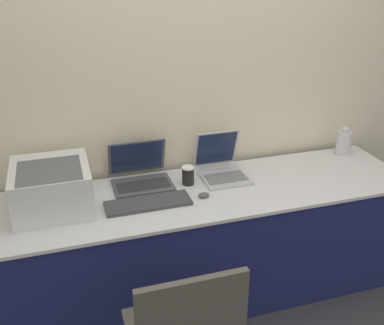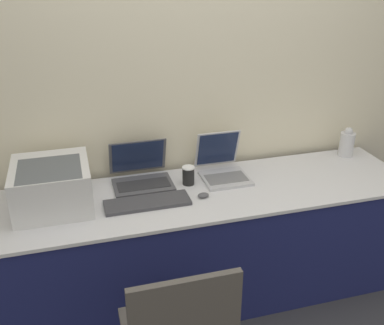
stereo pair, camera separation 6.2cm
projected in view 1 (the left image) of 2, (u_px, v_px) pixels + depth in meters
The scene contains 10 objects.
ground_plane at pixel (228, 323), 2.69m from camera, with size 14.00×14.00×0.00m, color #333338.
wall_back at pixel (192, 81), 2.79m from camera, with size 8.00×0.05×2.60m.
table at pixel (211, 242), 2.83m from camera, with size 2.48×0.68×0.74m.
printer at pixel (52, 186), 2.43m from camera, with size 0.41×0.43×0.25m.
laptop_left at pixel (141, 175), 2.73m from camera, with size 0.35×0.32×0.25m.
laptop_right at pixel (222, 167), 2.83m from camera, with size 0.28×0.34×0.27m.
external_keyboard at pixel (148, 203), 2.51m from camera, with size 0.48×0.16×0.02m.
coffee_cup at pixel (188, 175), 2.72m from camera, with size 0.08×0.08×0.11m.
mouse at pixel (204, 195), 2.58m from camera, with size 0.07×0.04×0.03m.
metal_pitcher at pixel (344, 142), 3.12m from camera, with size 0.10×0.10×0.21m.
Camera 1 is at (-0.82, -1.89, 2.00)m, focal length 42.00 mm.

